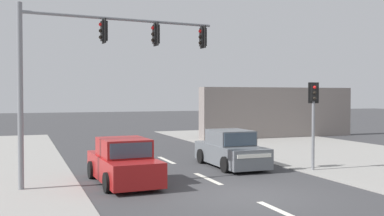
{
  "coord_description": "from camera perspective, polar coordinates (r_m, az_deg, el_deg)",
  "views": [
    {
      "loc": [
        -6.31,
        -11.99,
        3.04
      ],
      "look_at": [
        -0.23,
        4.0,
        2.56
      ],
      "focal_mm": 42.0,
      "sensor_mm": 36.0,
      "label": 1
    }
  ],
  "objects": [
    {
      "name": "ground_plane",
      "position": [
        13.88,
        6.91,
        -11.04
      ],
      "size": [
        140.0,
        140.0,
        0.0
      ],
      "primitive_type": "plane",
      "color": "#3A3A3D"
    },
    {
      "name": "lane_dash_far",
      "position": [
        21.18,
        -3.27,
        -6.62
      ],
      "size": [
        0.2,
        2.4,
        0.01
      ],
      "primitive_type": "cube",
      "color": "silver",
      "rests_on": "ground"
    },
    {
      "name": "sedan_kerbside_parked",
      "position": [
        19.25,
        4.94,
        -5.35
      ],
      "size": [
        1.92,
        4.26,
        1.56
      ],
      "color": "slate",
      "rests_on": "ground"
    },
    {
      "name": "traffic_signal_mast",
      "position": [
        15.74,
        -12.3,
        6.38
      ],
      "size": [
        6.87,
        0.83,
        6.0
      ],
      "color": "slate",
      "rests_on": "ground"
    },
    {
      "name": "lane_dash_near",
      "position": [
        12.2,
        11.39,
        -12.82
      ],
      "size": [
        0.2,
        2.4,
        0.01
      ],
      "primitive_type": "cube",
      "color": "silver",
      "rests_on": "ground"
    },
    {
      "name": "lane_dash_mid",
      "position": [
        16.54,
        2.02,
        -8.95
      ],
      "size": [
        0.2,
        2.4,
        0.01
      ],
      "primitive_type": "cube",
      "color": "silver",
      "rests_on": "ground"
    },
    {
      "name": "sedan_receding_far",
      "position": [
        15.77,
        -8.71,
        -6.91
      ],
      "size": [
        2.03,
        4.31,
        1.56
      ],
      "color": "maroon",
      "rests_on": "ground"
    },
    {
      "name": "shopfront_wall_far",
      "position": [
        32.93,
        10.93,
        -0.56
      ],
      "size": [
        12.0,
        1.0,
        3.6
      ],
      "primitive_type": "cube",
      "color": "gray",
      "rests_on": "ground"
    },
    {
      "name": "pedestal_signal_right_kerb",
      "position": [
        18.71,
        15.16,
        -0.34
      ],
      "size": [
        0.44,
        0.31,
        3.56
      ],
      "color": "slate",
      "rests_on": "ground"
    }
  ]
}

